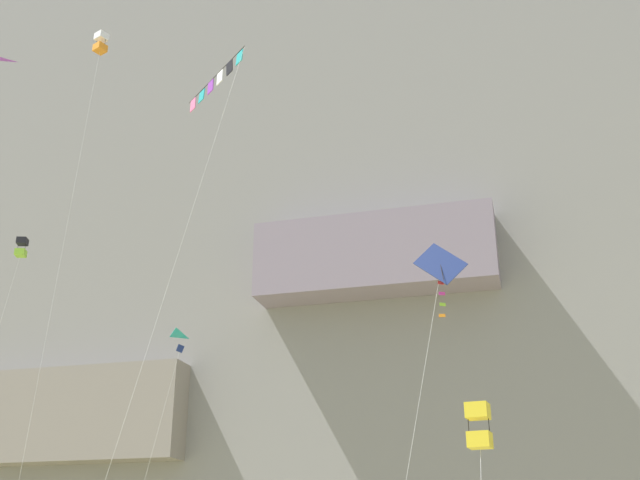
{
  "coord_description": "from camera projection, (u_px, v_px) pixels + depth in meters",
  "views": [
    {
      "loc": [
        8.89,
        -4.38,
        2.48
      ],
      "look_at": [
        2.02,
        20.95,
        13.19
      ],
      "focal_mm": 44.1,
      "sensor_mm": 36.0,
      "label": 1
    }
  ],
  "objects": [
    {
      "name": "cliff_face",
      "position": [
        398.0,
        140.0,
        66.15
      ],
      "size": [
        180.0,
        23.8,
        70.61
      ],
      "color": "gray",
      "rests_on": "ground"
    },
    {
      "name": "kite_box_upper_right",
      "position": [
        21.0,
        249.0,
        47.71
      ],
      "size": [
        1.95,
        2.31,
        20.71
      ],
      "color": "black",
      "rests_on": "ground"
    },
    {
      "name": "kite_banner_high_right",
      "position": [
        213.0,
        92.0,
        37.26
      ],
      "size": [
        4.52,
        6.78,
        24.08
      ],
      "color": "black",
      "rests_on": "ground"
    },
    {
      "name": "kite_box_far_left",
      "position": [
        479.0,
        426.0,
        27.42
      ],
      "size": [
        0.88,
        5.5,
        7.61
      ],
      "color": "yellow",
      "rests_on": "ground"
    },
    {
      "name": "kite_box_mid_left",
      "position": [
        100.0,
        45.0,
        51.37
      ],
      "size": [
        1.37,
        4.43,
        34.62
      ],
      "color": "white",
      "rests_on": "ground"
    },
    {
      "name": "kite_diamond_near_cliff",
      "position": [
        439.0,
        275.0,
        25.21
      ],
      "size": [
        3.09,
        1.49,
        12.19
      ],
      "color": "navy",
      "rests_on": "ground"
    },
    {
      "name": "kite_delta_low_left",
      "position": [
        187.0,
        353.0,
        42.49
      ],
      "size": [
        3.52,
        2.23,
        13.32
      ],
      "color": "teal",
      "rests_on": "ground"
    }
  ]
}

